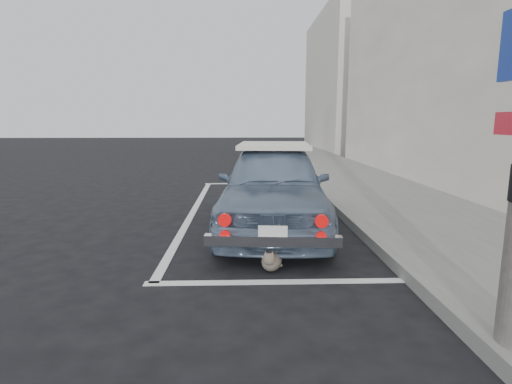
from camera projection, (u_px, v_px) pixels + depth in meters
ground at (238, 266)px, 4.79m from camera, size 80.00×80.00×0.00m
sidewalk at (426, 218)px, 6.84m from camera, size 2.80×40.00×0.15m
building_far at (347, 83)px, 23.98m from camera, size 3.50×10.00×8.00m
pline_rear at (284, 282)px, 4.31m from camera, size 3.00×0.12×0.01m
pline_front at (259, 183)px, 11.20m from camera, size 3.00×0.12×0.01m
pline_side at (193, 211)px, 7.71m from camera, size 0.12×7.00×0.01m
retro_coupe at (274, 185)px, 6.44m from camera, size 1.96×4.21×1.39m
cat at (271, 260)px, 4.63m from camera, size 0.32×0.52×0.29m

